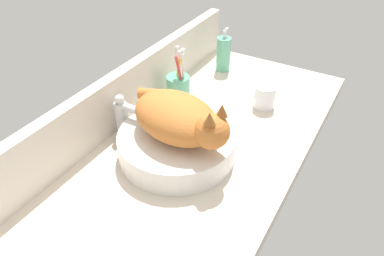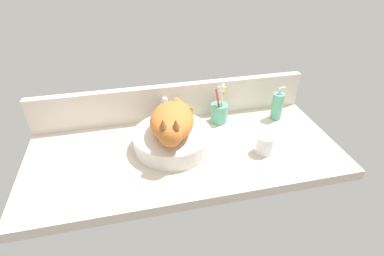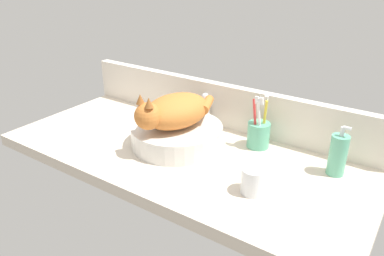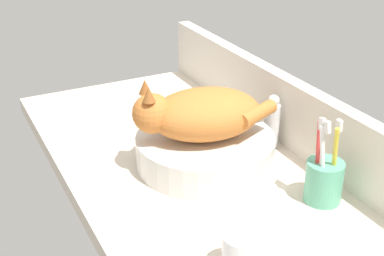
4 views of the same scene
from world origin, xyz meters
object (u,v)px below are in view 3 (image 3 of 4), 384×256
(sink_basin, at_px, (177,135))
(faucet, at_px, (203,110))
(cat, at_px, (173,111))
(toothbrush_cup, at_px, (259,134))
(soap_dispenser, at_px, (338,155))
(water_glass, at_px, (253,182))

(sink_basin, height_order, faucet, faucet)
(cat, bearing_deg, toothbrush_cup, 32.93)
(faucet, height_order, soap_dispenser, soap_dispenser)
(cat, height_order, soap_dispenser, cat)
(sink_basin, relative_size, toothbrush_cup, 1.69)
(faucet, distance_m, soap_dispenser, 0.51)
(sink_basin, distance_m, toothbrush_cup, 0.28)
(faucet, distance_m, water_glass, 0.45)
(soap_dispenser, distance_m, water_glass, 0.28)
(sink_basin, height_order, toothbrush_cup, toothbrush_cup)
(sink_basin, bearing_deg, water_glass, -18.48)
(sink_basin, bearing_deg, soap_dispenser, 12.47)
(faucet, relative_size, toothbrush_cup, 0.73)
(faucet, distance_m, toothbrush_cup, 0.24)
(toothbrush_cup, relative_size, water_glass, 2.48)
(cat, bearing_deg, soap_dispenser, 13.85)
(faucet, bearing_deg, sink_basin, -89.49)
(cat, xyz_separation_m, faucet, (0.00, 0.18, -0.06))
(cat, relative_size, water_glass, 4.15)
(sink_basin, xyz_separation_m, toothbrush_cup, (0.24, 0.14, 0.01))
(sink_basin, height_order, water_glass, water_glass)
(water_glass, bearing_deg, soap_dispenser, 54.66)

